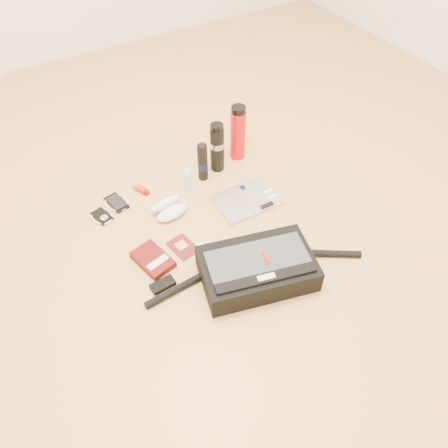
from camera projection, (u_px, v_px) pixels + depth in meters
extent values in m
plane|color=tan|center=(225.00, 244.00, 1.87)|extent=(4.00, 4.00, 0.00)
cube|color=black|center=(257.00, 269.00, 1.72)|extent=(0.49, 0.37, 0.11)
cube|color=#313439|center=(259.00, 261.00, 1.67)|extent=(0.43, 0.29, 0.01)
cube|color=black|center=(266.00, 278.00, 1.61)|extent=(0.39, 0.14, 0.01)
cube|color=beige|center=(266.00, 278.00, 1.61)|extent=(0.07, 0.04, 0.02)
cube|color=#BB0B01|center=(266.00, 259.00, 1.67)|extent=(0.03, 0.06, 0.02)
cylinder|color=black|center=(177.00, 289.00, 1.70)|extent=(0.27, 0.04, 0.03)
cylinder|color=black|center=(328.00, 253.00, 1.82)|extent=(0.25, 0.17, 0.03)
cube|color=black|center=(163.00, 285.00, 1.72)|extent=(0.10, 0.05, 0.02)
cube|color=#BDBDBF|center=(247.00, 200.00, 2.04)|extent=(0.30, 0.21, 0.02)
cube|color=black|center=(243.00, 187.00, 2.08)|extent=(0.02, 0.03, 0.00)
cube|color=silver|center=(268.00, 191.00, 2.06)|extent=(0.05, 0.02, 0.01)
cube|color=white|center=(272.00, 197.00, 2.04)|extent=(0.05, 0.02, 0.01)
cube|color=black|center=(267.00, 205.00, 2.00)|extent=(0.06, 0.02, 0.01)
cube|color=#470A08|center=(153.00, 260.00, 1.79)|extent=(0.15, 0.19, 0.03)
cube|color=beige|center=(164.00, 252.00, 1.82)|extent=(0.04, 0.16, 0.03)
cube|color=beige|center=(158.00, 262.00, 1.77)|extent=(0.10, 0.05, 0.00)
cube|color=#520F15|center=(183.00, 247.00, 1.86)|extent=(0.11, 0.14, 0.01)
cube|color=#F1C753|center=(181.00, 245.00, 1.86)|extent=(0.05, 0.05, 0.00)
ellipsoid|color=white|center=(204.00, 250.00, 1.83)|extent=(0.07, 0.10, 0.03)
ellipsoid|color=silver|center=(172.00, 212.00, 1.97)|extent=(0.16, 0.10, 0.04)
ellipsoid|color=white|center=(165.00, 204.00, 1.98)|extent=(0.16, 0.10, 0.09)
ellipsoid|color=black|center=(166.00, 215.00, 1.95)|extent=(0.04, 0.03, 0.01)
ellipsoid|color=black|center=(177.00, 209.00, 1.98)|extent=(0.04, 0.03, 0.01)
cylinder|color=black|center=(172.00, 212.00, 1.96)|extent=(0.02, 0.01, 0.00)
cube|color=black|center=(102.00, 216.00, 1.97)|extent=(0.08, 0.11, 0.01)
cylinder|color=#B4B4B7|center=(104.00, 218.00, 1.96)|extent=(0.04, 0.04, 0.00)
torus|color=white|center=(102.00, 216.00, 1.97)|extent=(0.11, 0.11, 0.01)
cube|color=black|center=(117.00, 203.00, 2.03)|extent=(0.09, 0.14, 0.01)
cube|color=black|center=(116.00, 202.00, 2.03)|extent=(0.07, 0.11, 0.00)
torus|color=white|center=(117.00, 203.00, 2.03)|extent=(0.12, 0.12, 0.01)
cube|color=red|center=(141.00, 190.00, 2.08)|extent=(0.05, 0.06, 0.03)
cube|color=#9D0000|center=(147.00, 193.00, 2.07)|extent=(0.03, 0.03, 0.02)
cylinder|color=#AFAFB2|center=(135.00, 187.00, 2.10)|extent=(0.03, 0.04, 0.02)
cylinder|color=#A3C4D7|center=(188.00, 181.00, 2.07)|extent=(0.04, 0.04, 0.10)
cylinder|color=silver|center=(187.00, 171.00, 2.02)|extent=(0.03, 0.03, 0.02)
cylinder|color=white|center=(187.00, 169.00, 2.01)|extent=(0.02, 0.02, 0.01)
cylinder|color=black|center=(203.00, 162.00, 2.09)|extent=(0.06, 0.06, 0.20)
cylinder|color=black|center=(203.00, 166.00, 2.10)|extent=(0.06, 0.06, 0.04)
ellipsoid|color=black|center=(202.00, 146.00, 2.02)|extent=(0.06, 0.06, 0.02)
cylinder|color=black|center=(217.00, 149.00, 2.12)|extent=(0.08, 0.08, 0.24)
cylinder|color=#A2A2A5|center=(217.00, 144.00, 2.10)|extent=(0.08, 0.08, 0.03)
cylinder|color=black|center=(217.00, 127.00, 2.03)|extent=(0.08, 0.08, 0.02)
cylinder|color=#B60E10|center=(238.00, 135.00, 2.18)|extent=(0.09, 0.09, 0.27)
cylinder|color=black|center=(239.00, 109.00, 2.07)|extent=(0.08, 0.08, 0.03)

